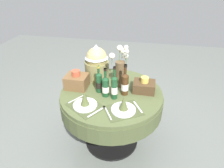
% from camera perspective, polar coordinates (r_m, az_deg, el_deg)
% --- Properties ---
extents(ground, '(8.00, 8.00, 0.00)m').
position_cam_1_polar(ground, '(2.66, -0.12, -16.18)').
color(ground, slate).
extents(dining_table, '(1.16, 1.16, 0.77)m').
position_cam_1_polar(dining_table, '(2.24, -0.14, -5.39)').
color(dining_table, '#4C5633').
rests_on(dining_table, ground).
extents(place_setting_left, '(0.43, 0.40, 0.16)m').
position_cam_1_polar(place_setting_left, '(1.93, -8.04, -5.35)').
color(place_setting_left, '#41492B').
rests_on(place_setting_left, dining_table).
extents(place_setting_right, '(0.42, 0.40, 0.16)m').
position_cam_1_polar(place_setting_right, '(1.86, 3.44, -6.72)').
color(place_setting_right, '#41492B').
rests_on(place_setting_right, dining_table).
extents(flower_vase, '(0.20, 0.25, 0.48)m').
position_cam_1_polar(flower_vase, '(2.17, 2.45, 4.78)').
color(flower_vase, brown).
rests_on(flower_vase, dining_table).
extents(wine_bottle_left, '(0.08, 0.08, 0.33)m').
position_cam_1_polar(wine_bottle_left, '(2.02, -1.94, -0.64)').
color(wine_bottle_left, '#194223').
rests_on(wine_bottle_left, dining_table).
extents(wine_bottle_centre, '(0.07, 0.07, 0.37)m').
position_cam_1_polar(wine_bottle_centre, '(1.98, 0.70, -0.91)').
color(wine_bottle_centre, '#194223').
rests_on(wine_bottle_centre, dining_table).
extents(wine_bottle_right, '(0.07, 0.07, 0.32)m').
position_cam_1_polar(wine_bottle_right, '(2.09, -3.91, 0.56)').
color(wine_bottle_right, '#194223').
rests_on(wine_bottle_right, dining_table).
extents(wine_bottle_rear, '(0.08, 0.08, 0.35)m').
position_cam_1_polar(wine_bottle_rear, '(2.05, 3.83, 0.11)').
color(wine_bottle_rear, '#422814').
rests_on(wine_bottle_rear, dining_table).
extents(gift_tub_back_left, '(0.29, 0.29, 0.44)m').
position_cam_1_polar(gift_tub_back_left, '(2.33, -4.56, 6.79)').
color(gift_tub_back_left, olive).
rests_on(gift_tub_back_left, dining_table).
extents(woven_basket_side_left, '(0.25, 0.21, 0.21)m').
position_cam_1_polar(woven_basket_side_left, '(2.23, -10.41, 0.93)').
color(woven_basket_side_left, brown).
rests_on(woven_basket_side_left, dining_table).
extents(woven_basket_side_right, '(0.24, 0.19, 0.17)m').
position_cam_1_polar(woven_basket_side_right, '(2.16, 9.50, -0.59)').
color(woven_basket_side_right, '#47331E').
rests_on(woven_basket_side_right, dining_table).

